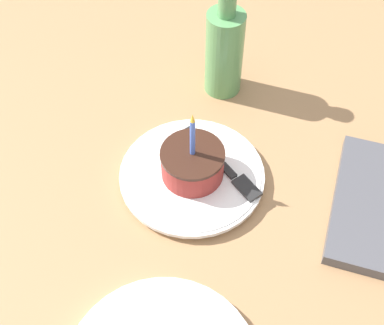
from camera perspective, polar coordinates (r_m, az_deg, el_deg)
ground_plane at (r=0.84m, az=0.68°, el=-3.72°), size 2.40×2.40×0.04m
plate at (r=0.82m, az=-0.00°, el=-1.40°), size 0.22×0.22×0.02m
cake_slice at (r=0.80m, az=0.05°, el=-0.05°), size 0.10×0.10×0.13m
fork at (r=0.82m, az=3.74°, el=-0.49°), size 0.14×0.12×0.00m
bottle at (r=0.91m, az=3.48°, el=11.91°), size 0.06×0.06×0.21m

